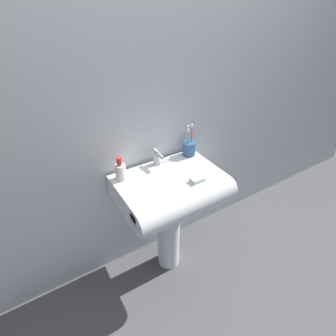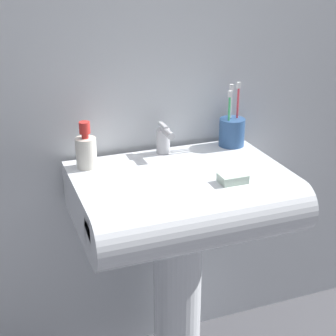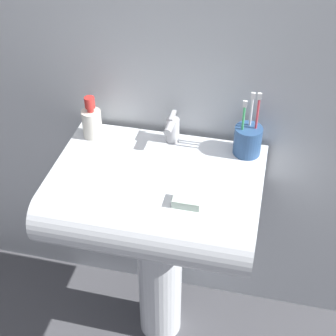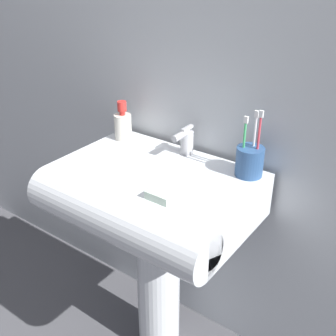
% 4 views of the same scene
% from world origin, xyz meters
% --- Properties ---
extents(ground_plane, '(6.00, 6.00, 0.00)m').
position_xyz_m(ground_plane, '(0.00, 0.00, 0.00)').
color(ground_plane, '#4C4C51').
rests_on(ground_plane, ground).
extents(wall_back, '(5.00, 0.05, 2.40)m').
position_xyz_m(wall_back, '(0.00, 0.24, 1.20)').
color(wall_back, silver).
rests_on(wall_back, ground).
extents(sink_pedestal, '(0.15, 0.15, 0.62)m').
position_xyz_m(sink_pedestal, '(0.00, 0.00, 0.31)').
color(sink_pedestal, white).
rests_on(sink_pedestal, ground).
extents(sink_basin, '(0.61, 0.46, 0.15)m').
position_xyz_m(sink_basin, '(0.00, -0.05, 0.69)').
color(sink_basin, white).
rests_on(sink_basin, sink_pedestal).
extents(faucet, '(0.04, 0.10, 0.10)m').
position_xyz_m(faucet, '(0.01, 0.15, 0.81)').
color(faucet, '#B7B7BC').
rests_on(faucet, sink_basin).
extents(toothbrush_cup, '(0.08, 0.08, 0.21)m').
position_xyz_m(toothbrush_cup, '(0.24, 0.14, 0.81)').
color(toothbrush_cup, '#2D5184').
rests_on(toothbrush_cup, sink_basin).
extents(soap_bottle, '(0.06, 0.06, 0.14)m').
position_xyz_m(soap_bottle, '(-0.24, 0.12, 0.82)').
color(soap_bottle, silver).
rests_on(soap_bottle, sink_basin).
extents(bar_soap, '(0.08, 0.05, 0.02)m').
position_xyz_m(bar_soap, '(0.11, -0.13, 0.78)').
color(bar_soap, silver).
rests_on(bar_soap, sink_basin).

